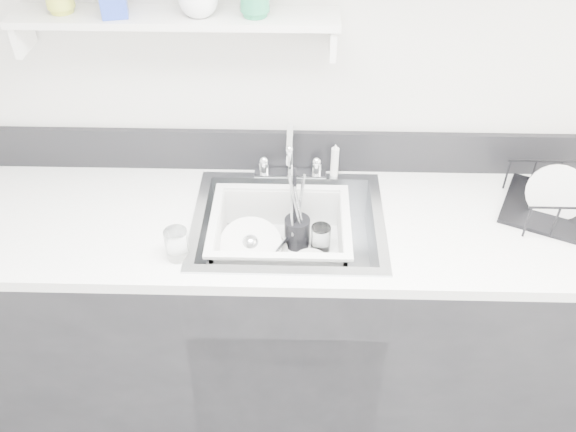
{
  "coord_description": "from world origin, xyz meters",
  "views": [
    {
      "loc": [
        0.04,
        -0.37,
        2.23
      ],
      "look_at": [
        0.0,
        1.14,
        0.98
      ],
      "focal_mm": 38.0,
      "sensor_mm": 36.0,
      "label": 1
    }
  ],
  "objects_px": {
    "dish_rack": "(570,198)",
    "counter_run": "(288,312)",
    "sink": "(288,240)",
    "wash_tub": "(280,238)"
  },
  "relations": [
    {
      "from": "dish_rack",
      "to": "counter_run",
      "type": "bearing_deg",
      "value": -151.62
    },
    {
      "from": "sink",
      "to": "wash_tub",
      "type": "distance_m",
      "value": 0.03
    },
    {
      "from": "counter_run",
      "to": "wash_tub",
      "type": "distance_m",
      "value": 0.38
    },
    {
      "from": "counter_run",
      "to": "sink",
      "type": "distance_m",
      "value": 0.37
    },
    {
      "from": "sink",
      "to": "wash_tub",
      "type": "bearing_deg",
      "value": -169.27
    },
    {
      "from": "counter_run",
      "to": "sink",
      "type": "height_order",
      "value": "sink"
    },
    {
      "from": "dish_rack",
      "to": "wash_tub",
      "type": "bearing_deg",
      "value": -151.41
    },
    {
      "from": "wash_tub",
      "to": "dish_rack",
      "type": "distance_m",
      "value": 0.97
    },
    {
      "from": "wash_tub",
      "to": "sink",
      "type": "bearing_deg",
      "value": 10.73
    },
    {
      "from": "sink",
      "to": "dish_rack",
      "type": "bearing_deg",
      "value": 3.52
    }
  ]
}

